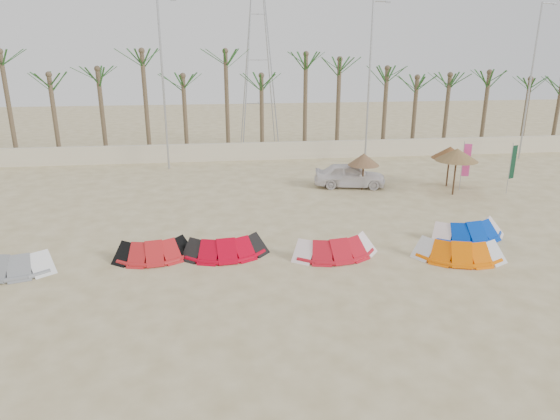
{
  "coord_description": "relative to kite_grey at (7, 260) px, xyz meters",
  "views": [
    {
      "loc": [
        -2.59,
        -14.49,
        8.12
      ],
      "look_at": [
        0.0,
        6.0,
        1.3
      ],
      "focal_mm": 32.0,
      "sensor_mm": 36.0,
      "label": 1
    }
  ],
  "objects": [
    {
      "name": "flag_green",
      "position": [
        24.67,
        7.27,
        1.33
      ],
      "size": [
        0.44,
        0.17,
        2.95
      ],
      "color": "#A5A8AD",
      "rests_on": "ground"
    },
    {
      "name": "kite_red_right",
      "position": [
        12.63,
        -0.03,
        -0.0
      ],
      "size": [
        3.63,
        2.02,
        0.9
      ],
      "color": "red",
      "rests_on": "ground"
    },
    {
      "name": "kite_blue",
      "position": [
        18.95,
        1.21,
        -0.0
      ],
      "size": [
        3.61,
        1.98,
        0.9
      ],
      "color": "#0031B3",
      "rests_on": "ground"
    },
    {
      "name": "car",
      "position": [
        15.89,
        9.85,
        0.3
      ],
      "size": [
        4.46,
        2.45,
        1.44
      ],
      "primitive_type": "imported",
      "rotation": [
        0.0,
        0.0,
        1.38
      ],
      "color": "white",
      "rests_on": "ground"
    },
    {
      "name": "pylon",
      "position": [
        11.67,
        24.0,
        -0.42
      ],
      "size": [
        3.0,
        3.0,
        14.0
      ],
      "primitive_type": null,
      "color": "#A5A8AD",
      "rests_on": "ground"
    },
    {
      "name": "lamp_b",
      "position": [
        4.7,
        16.0,
        5.35
      ],
      "size": [
        1.25,
        0.14,
        11.0
      ],
      "color": "#A5A8AD",
      "rests_on": "ground"
    },
    {
      "name": "lamp_c",
      "position": [
        18.7,
        16.0,
        5.35
      ],
      "size": [
        1.25,
        0.14,
        11.0
      ],
      "color": "#A5A8AD",
      "rests_on": "ground"
    },
    {
      "name": "parasol_left",
      "position": [
        16.47,
        9.07,
        1.42
      ],
      "size": [
        1.85,
        1.85,
        2.19
      ],
      "color": "#4C331E",
      "rests_on": "ground"
    },
    {
      "name": "ground",
      "position": [
        10.67,
        -4.0,
        -0.42
      ],
      "size": [
        120.0,
        120.0,
        0.0
      ],
      "primitive_type": "plane",
      "color": "beige",
      "rests_on": "ground"
    },
    {
      "name": "boundary_wall",
      "position": [
        10.67,
        18.0,
        0.23
      ],
      "size": [
        60.0,
        0.3,
        1.3
      ],
      "primitive_type": "cube",
      "color": "beige",
      "rests_on": "ground"
    },
    {
      "name": "flag_pink",
      "position": [
        22.33,
        8.31,
        1.32
      ],
      "size": [
        0.44,
        0.17,
        2.93
      ],
      "color": "#A5A8AD",
      "rests_on": "ground"
    },
    {
      "name": "parasol_right",
      "position": [
        21.8,
        9.28,
        1.65
      ],
      "size": [
        2.16,
        2.16,
        2.42
      ],
      "color": "#4C331E",
      "rests_on": "ground"
    },
    {
      "name": "kite_red_mid",
      "position": [
        8.22,
        0.55,
        -0.0
      ],
      "size": [
        3.47,
        1.81,
        0.9
      ],
      "color": "#B90016",
      "rests_on": "ground"
    },
    {
      "name": "lamp_d",
      "position": [
        30.7,
        16.0,
        5.35
      ],
      "size": [
        1.25,
        0.14,
        11.0
      ],
      "color": "#A5A8AD",
      "rests_on": "ground"
    },
    {
      "name": "parasol_mid",
      "position": [
        21.34,
        7.46,
        1.9
      ],
      "size": [
        2.38,
        2.38,
        2.68
      ],
      "color": "#4C331E",
      "rests_on": "ground"
    },
    {
      "name": "kite_red_left",
      "position": [
        5.4,
        0.57,
        -0.0
      ],
      "size": [
        3.23,
        1.91,
        0.9
      ],
      "color": "red",
      "rests_on": "ground"
    },
    {
      "name": "kite_orange",
      "position": [
        17.42,
        -0.95,
        -0.0
      ],
      "size": [
        3.72,
        2.32,
        0.9
      ],
      "color": "#F56300",
      "rests_on": "ground"
    },
    {
      "name": "palm_line",
      "position": [
        11.33,
        19.5,
        6.02
      ],
      "size": [
        52.0,
        4.0,
        7.7
      ],
      "color": "brown",
      "rests_on": "ground"
    },
    {
      "name": "kite_grey",
      "position": [
        0.0,
        0.0,
        0.0
      ],
      "size": [
        3.64,
        1.86,
        0.9
      ],
      "color": "gray",
      "rests_on": "ground"
    }
  ]
}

